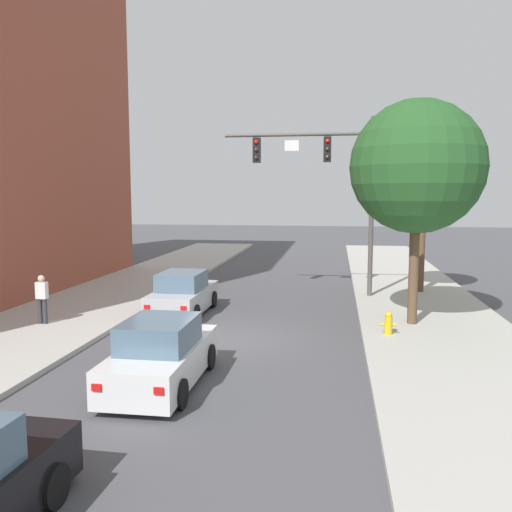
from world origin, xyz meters
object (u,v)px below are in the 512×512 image
Objects in this scene: car_lead_silver at (183,295)px; street_tree_nearest at (417,167)px; traffic_signal_mast at (329,173)px; fire_hydrant at (388,323)px; street_tree_second at (424,179)px; pedestrian_sidewalk_left_walker at (42,297)px; car_following_white at (161,355)px.

street_tree_nearest is at bearing -6.19° from car_lead_silver.
fire_hydrant is (1.97, -6.41, -4.82)m from traffic_signal_mast.
street_tree_second is at bearing 29.67° from car_lead_silver.
pedestrian_sidewalk_left_walker is 16.17m from street_tree_second.
street_tree_nearest is (6.55, 6.52, 4.61)m from car_following_white.
car_following_white is 7.50m from fire_hydrant.
car_following_white is at bearing -135.12° from street_tree_nearest.
traffic_signal_mast reaches higher than fire_hydrant.
car_lead_silver is 1.00× the size of car_following_white.
car_lead_silver is at bearing 102.44° from car_following_white.
car_following_white is 0.64× the size of street_tree_second.
pedestrian_sidewalk_left_walker is 11.32m from fire_hydrant.
street_tree_second is (1.17, 6.22, -0.19)m from street_tree_nearest.
car_following_white is at bearing -107.84° from traffic_signal_mast.
traffic_signal_mast is 12.27m from pedestrian_sidewalk_left_walker.
pedestrian_sidewalk_left_walker is at bearing -144.24° from traffic_signal_mast.
pedestrian_sidewalk_left_walker is at bearing -171.28° from street_tree_nearest.
traffic_signal_mast is at bearing 107.10° from fire_hydrant.
fire_hydrant is at bearing -18.65° from car_lead_silver.
traffic_signal_mast reaches higher than street_tree_nearest.
traffic_signal_mast reaches higher than pedestrian_sidewalk_left_walker.
car_lead_silver is 11.64m from street_tree_second.
car_following_white is at bearing -121.22° from street_tree_second.
car_following_white is 10.33m from street_tree_nearest.
traffic_signal_mast is 4.57× the size of pedestrian_sidewalk_left_walker.
street_tree_nearest reaches higher than fire_hydrant.
street_tree_second is at bearing 31.14° from pedestrian_sidewalk_left_walker.
street_tree_nearest is (2.89, -4.84, -0.00)m from traffic_signal_mast.
car_following_white is 0.58× the size of street_tree_nearest.
car_lead_silver is 9.43m from street_tree_nearest.
street_tree_second reaches higher than fire_hydrant.
car_lead_silver is at bearing -143.21° from traffic_signal_mast.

